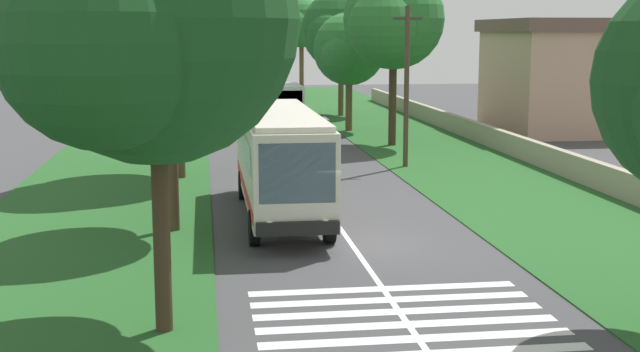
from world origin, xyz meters
The scene contains 21 objects.
ground centered at (0.00, 0.00, 0.00)m, with size 160.00×160.00×0.00m, color #424244.
grass_verge_left centered at (15.00, 8.20, 0.02)m, with size 120.00×8.00×0.04m, color #235623.
grass_verge_right centered at (15.00, -8.20, 0.02)m, with size 120.00×8.00×0.04m, color #235623.
centre_line centered at (15.00, 0.00, 0.00)m, with size 110.00×0.16×0.01m, color silver.
coach_bus centered at (4.32, 1.80, 2.15)m, with size 11.16×2.62×3.73m.
zebra_crossing centered at (-7.26, 0.00, 0.00)m, with size 5.85×6.80×0.01m.
trailing_car_0 centered at (24.56, -1.97, 0.67)m, with size 4.30×1.78×1.43m.
trailing_car_1 centered at (32.00, -1.61, 0.67)m, with size 4.30×1.78×1.43m.
trailing_minibus_0 centered at (39.26, -1.79, 1.55)m, with size 6.00×2.14×2.53m.
roadside_tree_left_0 centered at (50.83, 6.27, 8.77)m, with size 8.93×7.50×12.69m.
roadside_tree_left_1 centered at (13.01, 5.64, 7.35)m, with size 8.08×6.60×10.81m.
roadside_tree_left_2 centered at (-6.98, 5.51, 6.48)m, with size 7.28×5.98×9.61m.
roadside_tree_left_3 centered at (30.82, 5.26, 6.88)m, with size 7.24×5.77×9.88m.
roadside_tree_left_4 centered at (2.85, 5.53, 6.81)m, with size 6.25×5.09×9.48m.
roadside_tree_right_1 centered at (22.63, -6.06, 6.97)m, with size 7.03×5.67×9.95m.
roadside_tree_right_2 centered at (40.67, -6.00, 6.38)m, with size 7.50×6.09×9.57m.
roadside_tree_right_3 centered at (30.20, -4.92, 5.22)m, with size 5.32×4.70×7.64m.
roadside_tree_right_4 centered at (60.56, -5.23, 7.16)m, with size 6.03×4.88×9.73m.
utility_pole centered at (14.75, -5.15, 3.97)m, with size 0.24×1.40×7.59m.
roadside_wall centered at (20.00, -11.60, 0.60)m, with size 70.00×0.40×1.12m, color #9E937F.
roadside_building centered at (27.93, -18.73, 3.67)m, with size 10.13×8.96×7.23m.
Camera 1 is at (-25.05, 4.39, 6.40)m, focal length 48.21 mm.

